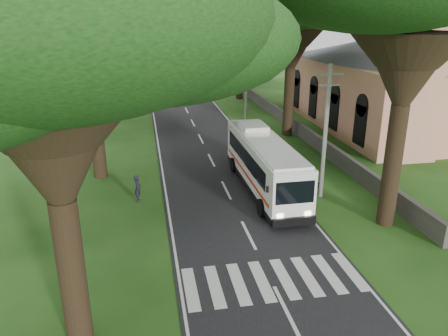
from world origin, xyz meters
TOP-DOWN VIEW (x-y plane):
  - ground at (0.00, 0.00)m, footprint 140.00×140.00m
  - road at (0.00, 25.00)m, footprint 8.00×120.00m
  - crosswalk at (0.00, -2.00)m, footprint 8.00×3.00m
  - property_wall at (9.00, 24.00)m, footprint 0.35×50.00m
  - church at (17.86, 21.55)m, footprint 14.00×24.00m
  - pole_near at (5.50, 6.00)m, footprint 1.60×0.24m
  - pole_mid at (5.50, 26.00)m, footprint 1.60×0.24m
  - pole_far at (5.50, 46.00)m, footprint 1.60×0.24m
  - tree_l_near at (-7.50, -4.00)m, footprint 12.81×12.81m
  - tree_l_far at (-8.50, 48.00)m, footprint 15.34×15.34m
  - coach_bus at (2.36, 7.79)m, footprint 2.73×11.25m
  - distant_car_a at (-1.76, 41.21)m, footprint 2.83×4.48m
  - distant_car_b at (-3.00, 54.33)m, footprint 2.89×4.64m
  - distant_car_c at (2.75, 54.08)m, footprint 2.10×5.14m
  - pedestrian at (-5.47, 7.36)m, footprint 0.46×0.64m

SIDE VIEW (x-z plane):
  - ground at x=0.00m, z-range 0.00..0.00m
  - crosswalk at x=0.00m, z-range -0.01..0.01m
  - road at x=0.00m, z-range -0.01..0.03m
  - property_wall at x=9.00m, z-range 0.00..1.20m
  - distant_car_a at x=-1.76m, z-range 0.03..1.45m
  - distant_car_b at x=-3.00m, z-range 0.03..1.47m
  - distant_car_c at x=2.75m, z-range 0.03..1.52m
  - pedestrian at x=-5.47m, z-range 0.00..1.63m
  - coach_bus at x=2.36m, z-range 0.13..3.44m
  - pole_near at x=5.50m, z-range 0.18..8.18m
  - pole_mid at x=5.50m, z-range 0.18..8.18m
  - pole_far at x=5.50m, z-range 0.18..8.18m
  - church at x=17.86m, z-range -0.89..10.71m
  - tree_l_near at x=-7.50m, z-range 3.74..16.95m
  - tree_l_far at x=-8.50m, z-range 4.11..19.04m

